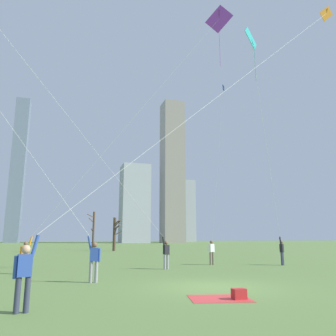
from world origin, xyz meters
The scene contains 15 objects.
ground_plane centered at (0.00, 0.00, 0.00)m, with size 400.00×400.00×0.00m, color #5B7A3D.
kite_flyer_foreground_right_orange centered at (-4.51, -2.15, 2.60)m, with size 15.70×5.23×15.29m.
kite_flyer_midfield_right_yellow centered at (-1.06, 6.69, 2.41)m, with size 11.20×6.86×12.43m.
kite_flyer_midfield_left_teal centered at (7.57, 7.00, 4.03)m, with size 5.18×5.26×14.01m.
kite_flyer_far_back_red centered at (-6.95, 2.33, 4.68)m, with size 11.37×1.57×15.80m.
kite_flyer_foreground_left_purple centered at (-4.70, 6.06, 4.51)m, with size 10.65×3.93×14.94m.
bystander_far_off_by_trees centered at (4.25, 9.84, 0.90)m, with size 0.49×0.29×1.62m.
distant_kite_low_near_trees_blue centered at (12.82, 24.89, 18.40)m, with size 0.42×6.08×21.06m.
picnic_spot centered at (-0.53, -2.42, 0.09)m, with size 2.04×1.73×0.31m.
bare_tree_rightmost centered at (1.23, 36.97, 2.51)m, with size 1.33×1.84×4.67m.
bare_tree_leftmost centered at (-1.46, 41.77, 2.99)m, with size 1.27×3.07×5.79m.
skyline_squat_block centered at (32.98, 111.76, 27.80)m, with size 8.06×8.21×55.60m.
skyline_mid_tower_right centered at (-25.73, 132.44, 29.24)m, with size 5.31×6.03×58.48m.
skyline_short_annex centered at (18.54, 113.38, 14.53)m, with size 10.33×10.14×29.07m.
skyline_tall_tower centered at (45.27, 135.00, 13.92)m, with size 9.46×8.67×27.85m.
Camera 1 is at (-5.34, -12.08, 1.79)m, focal length 36.03 mm.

